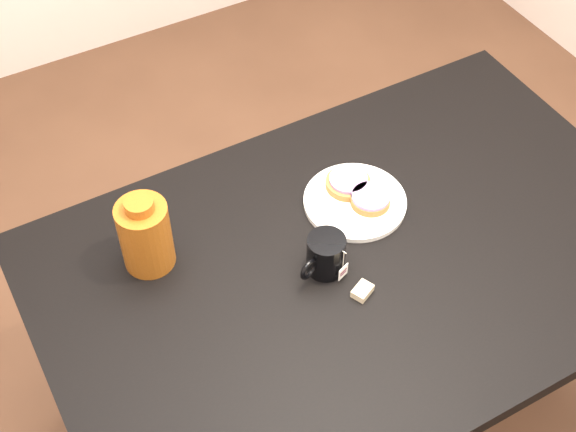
{
  "coord_description": "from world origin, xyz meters",
  "views": [
    {
      "loc": [
        -0.67,
        -0.88,
        2.13
      ],
      "look_at": [
        -0.11,
        0.13,
        0.81
      ],
      "focal_mm": 50.0,
      "sensor_mm": 36.0,
      "label": 1
    }
  ],
  "objects": [
    {
      "name": "mug",
      "position": [
        -0.09,
        0.01,
        0.8
      ],
      "size": [
        0.13,
        0.11,
        0.09
      ],
      "rotation": [
        0.0,
        0.0,
        0.36
      ],
      "color": "black",
      "rests_on": "table"
    },
    {
      "name": "plate",
      "position": [
        0.07,
        0.14,
        0.76
      ],
      "size": [
        0.24,
        0.24,
        0.02
      ],
      "color": "white",
      "rests_on": "table"
    },
    {
      "name": "bagel_package",
      "position": [
        -0.41,
        0.21,
        0.84
      ],
      "size": [
        0.14,
        0.14,
        0.19
      ],
      "rotation": [
        0.0,
        0.0,
        0.28
      ],
      "color": "#68310D",
      "rests_on": "table"
    },
    {
      "name": "teabag_pouch",
      "position": [
        -0.05,
        -0.09,
        0.76
      ],
      "size": [
        0.05,
        0.05,
        0.02
      ],
      "primitive_type": "cube",
      "rotation": [
        0.0,
        0.0,
        0.43
      ],
      "color": "#C6B793",
      "rests_on": "table"
    },
    {
      "name": "ground_plane",
      "position": [
        0.0,
        0.0,
        0.0
      ],
      "size": [
        4.0,
        4.0,
        0.0
      ],
      "primitive_type": "plane",
      "color": "brown"
    },
    {
      "name": "bagel_front",
      "position": [
        0.1,
        0.11,
        0.78
      ],
      "size": [
        0.13,
        0.13,
        0.03
      ],
      "color": "brown",
      "rests_on": "plate"
    },
    {
      "name": "table",
      "position": [
        0.0,
        0.0,
        0.67
      ],
      "size": [
        1.4,
        0.9,
        0.75
      ],
      "color": "black",
      "rests_on": "ground_plane"
    },
    {
      "name": "bagel_back",
      "position": [
        0.08,
        0.18,
        0.78
      ],
      "size": [
        0.15,
        0.15,
        0.03
      ],
      "color": "brown",
      "rests_on": "plate"
    }
  ]
}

